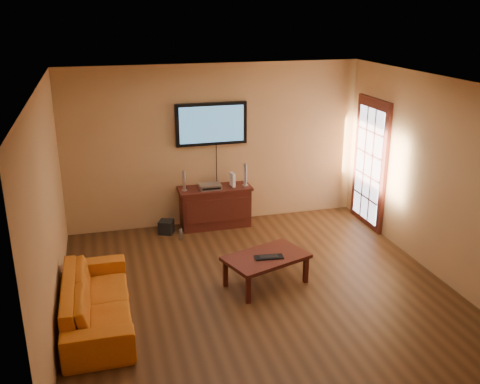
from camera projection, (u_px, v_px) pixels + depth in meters
name	position (u px, v px, depth m)	size (l,w,h in m)	color
ground_plane	(258.00, 289.00, 7.10)	(5.00, 5.00, 0.00)	#3A2210
room_walls	(246.00, 154.00, 7.11)	(5.00, 5.00, 5.00)	tan
french_door	(370.00, 165.00, 8.91)	(0.07, 1.02, 2.22)	#39120C
media_console	(215.00, 207.00, 9.02)	(1.22, 0.47, 0.69)	#39120C
television	(211.00, 124.00, 8.74)	(1.19, 0.08, 0.70)	black
coffee_table	(266.00, 259.00, 7.10)	(1.23, 0.96, 0.42)	#39120C
sofa	(96.00, 293.00, 6.25)	(1.93, 0.56, 0.76)	#C36115
speaker_left	(184.00, 182.00, 8.71)	(0.09, 0.09, 0.33)	silver
speaker_right	(245.00, 176.00, 8.95)	(0.10, 0.10, 0.38)	silver
av_receiver	(210.00, 186.00, 8.83)	(0.35, 0.25, 0.08)	silver
game_console	(233.00, 180.00, 8.95)	(0.05, 0.17, 0.23)	white
subwoofer	(166.00, 227.00, 8.81)	(0.22, 0.22, 0.22)	black
bottle	(181.00, 235.00, 8.57)	(0.07, 0.07, 0.19)	white
keyboard	(269.00, 257.00, 7.03)	(0.40, 0.19, 0.02)	black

